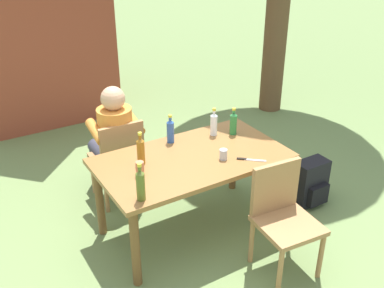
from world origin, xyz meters
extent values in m
plane|color=#6B844C|center=(0.00, 0.00, 0.00)|extent=(24.00, 24.00, 0.00)
cube|color=olive|center=(0.00, 0.00, 0.72)|extent=(1.58, 0.88, 0.04)
cylinder|color=brown|center=(-0.71, -0.36, 0.35)|extent=(0.07, 0.07, 0.70)
cylinder|color=brown|center=(0.71, -0.36, 0.35)|extent=(0.07, 0.07, 0.70)
cylinder|color=brown|center=(-0.71, 0.36, 0.35)|extent=(0.07, 0.07, 0.70)
cylinder|color=brown|center=(0.71, 0.36, 0.35)|extent=(0.07, 0.07, 0.70)
cube|color=#A37547|center=(-0.36, 0.82, 0.43)|extent=(0.45, 0.45, 0.04)
cube|color=#A37547|center=(-0.36, 0.62, 0.66)|extent=(0.42, 0.05, 0.42)
cylinder|color=#A37547|center=(-0.16, 1.01, 0.21)|extent=(0.04, 0.04, 0.41)
cylinder|color=#A37547|center=(-0.54, 1.02, 0.21)|extent=(0.04, 0.04, 0.41)
cylinder|color=#A37547|center=(-0.17, 0.63, 0.21)|extent=(0.04, 0.04, 0.41)
cylinder|color=#A37547|center=(-0.55, 0.64, 0.21)|extent=(0.04, 0.04, 0.41)
cube|color=#A37547|center=(0.36, -0.82, 0.43)|extent=(0.48, 0.48, 0.04)
cube|color=#A37547|center=(0.37, -0.62, 0.66)|extent=(0.42, 0.08, 0.42)
cylinder|color=#A37547|center=(0.15, -0.99, 0.21)|extent=(0.04, 0.04, 0.41)
cylinder|color=#A37547|center=(0.53, -1.03, 0.21)|extent=(0.04, 0.04, 0.41)
cylinder|color=#A37547|center=(0.18, -0.62, 0.21)|extent=(0.04, 0.04, 0.41)
cylinder|color=#A37547|center=(0.56, -0.65, 0.21)|extent=(0.04, 0.04, 0.41)
cylinder|color=orange|center=(-0.36, 0.77, 0.71)|extent=(0.32, 0.32, 0.52)
sphere|color=tan|center=(-0.36, 0.77, 1.07)|extent=(0.22, 0.22, 0.22)
cylinder|color=#383847|center=(-0.27, 0.97, 0.45)|extent=(0.14, 0.40, 0.14)
cylinder|color=#383847|center=(-0.27, 1.17, 0.23)|extent=(0.11, 0.11, 0.45)
cylinder|color=orange|center=(-0.17, 0.77, 0.79)|extent=(0.09, 0.31, 0.16)
cylinder|color=#383847|center=(-0.45, 0.97, 0.45)|extent=(0.14, 0.40, 0.14)
cylinder|color=#383847|center=(-0.45, 1.17, 0.23)|extent=(0.11, 0.11, 0.45)
cylinder|color=orange|center=(-0.54, 0.77, 0.79)|extent=(0.09, 0.31, 0.16)
cylinder|color=#566623|center=(-0.63, -0.34, 0.84)|extent=(0.06, 0.06, 0.21)
cone|color=#566623|center=(-0.63, -0.34, 0.96)|extent=(0.06, 0.06, 0.03)
cylinder|color=#566623|center=(-0.63, -0.34, 0.99)|extent=(0.03, 0.03, 0.03)
cylinder|color=yellow|center=(-0.63, -0.34, 1.02)|extent=(0.03, 0.03, 0.02)
cylinder|color=#2D56A3|center=(-0.02, 0.33, 0.83)|extent=(0.06, 0.06, 0.19)
cone|color=#2D56A3|center=(-0.02, 0.33, 0.94)|extent=(0.06, 0.06, 0.03)
cylinder|color=#2D56A3|center=(-0.02, 0.33, 0.96)|extent=(0.03, 0.03, 0.03)
cylinder|color=yellow|center=(-0.02, 0.33, 0.99)|extent=(0.03, 0.03, 0.02)
cylinder|color=#996019|center=(-0.40, 0.12, 0.84)|extent=(0.06, 0.06, 0.20)
cone|color=#996019|center=(-0.40, 0.12, 0.95)|extent=(0.06, 0.06, 0.03)
cylinder|color=#996019|center=(-0.40, 0.12, 0.98)|extent=(0.03, 0.03, 0.03)
cylinder|color=yellow|center=(-0.40, 0.12, 1.00)|extent=(0.03, 0.03, 0.02)
cylinder|color=#287A38|center=(0.55, 0.18, 0.83)|extent=(0.06, 0.06, 0.18)
cone|color=#287A38|center=(0.55, 0.18, 0.93)|extent=(0.06, 0.06, 0.03)
cylinder|color=#287A38|center=(0.55, 0.18, 0.96)|extent=(0.03, 0.03, 0.03)
cylinder|color=yellow|center=(0.55, 0.18, 0.98)|extent=(0.03, 0.03, 0.02)
cylinder|color=white|center=(0.39, 0.25, 0.83)|extent=(0.06, 0.06, 0.19)
cone|color=white|center=(0.39, 0.25, 0.94)|extent=(0.06, 0.06, 0.03)
cylinder|color=white|center=(0.39, 0.25, 0.96)|extent=(0.03, 0.03, 0.03)
cylinder|color=yellow|center=(0.39, 0.25, 0.99)|extent=(0.03, 0.03, 0.02)
cylinder|color=#BC6B47|center=(-0.49, -0.04, 0.80)|extent=(0.06, 0.06, 0.12)
cylinder|color=#B2B7BC|center=(0.20, -0.17, 0.78)|extent=(0.06, 0.06, 0.09)
cube|color=silver|center=(0.41, -0.32, 0.74)|extent=(0.15, 0.13, 0.01)
cube|color=black|center=(0.32, -0.25, 0.74)|extent=(0.07, 0.07, 0.01)
cube|color=black|center=(1.19, -0.24, 0.23)|extent=(0.32, 0.18, 0.46)
cube|color=black|center=(1.19, -0.36, 0.15)|extent=(0.22, 0.06, 0.20)
cylinder|color=brown|center=(2.43, 1.81, 1.53)|extent=(0.31, 0.31, 3.05)
cube|color=brown|center=(-0.38, 3.65, 1.16)|extent=(1.78, 1.84, 2.33)
camera|label=1|loc=(-1.70, -2.78, 2.54)|focal=42.03mm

